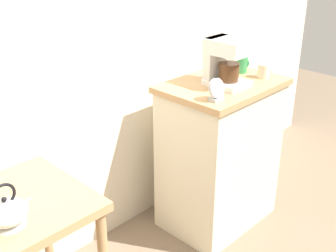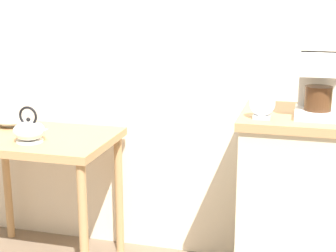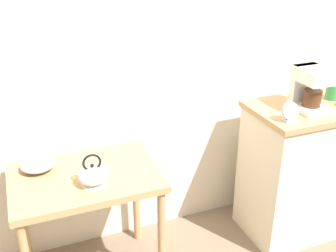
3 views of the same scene
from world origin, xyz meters
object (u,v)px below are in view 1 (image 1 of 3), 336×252
mug_small_cream (264,71)px  table_clock (217,91)px  mug_tall_green (240,64)px  coffee_maker (225,60)px  teakettle (7,212)px

mug_small_cream → table_clock: (-0.48, -0.03, 0.01)m
table_clock → mug_small_cream: bearing=3.6°
mug_tall_green → mug_small_cream: size_ratio=1.19×
mug_small_cream → table_clock: size_ratio=0.71×
mug_tall_green → table_clock: size_ratio=0.84×
coffee_maker → table_clock: bearing=-151.0°
mug_small_cream → coffee_maker: bearing=160.8°
coffee_maker → mug_tall_green: bearing=15.6°
mug_tall_green → teakettle: bearing=-175.8°
teakettle → mug_tall_green: size_ratio=1.93×
teakettle → table_clock: (1.11, -0.08, 0.20)m
mug_tall_green → table_clock: 0.51m
teakettle → table_clock: table_clock is taller
coffee_maker → mug_small_cream: size_ratio=3.18×
teakettle → mug_small_cream: (1.59, -0.05, 0.19)m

